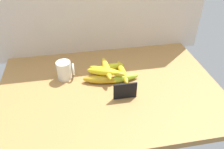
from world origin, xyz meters
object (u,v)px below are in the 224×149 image
(banana_5, at_px, (108,71))
(banana_7, at_px, (102,72))
(banana_2, at_px, (100,80))
(coffee_mug, at_px, (65,70))
(banana_3, at_px, (123,78))
(banana_6, at_px, (106,68))
(chalkboard_sign, at_px, (125,91))
(banana_4, at_px, (107,68))
(banana_1, at_px, (105,75))
(banana_0, at_px, (122,72))

(banana_5, xyz_separation_m, banana_7, (-0.03, -0.01, 0.01))
(banana_2, bearing_deg, coffee_mug, 156.69)
(banana_3, xyz_separation_m, banana_7, (-0.10, 0.02, 0.04))
(banana_2, distance_m, banana_6, 0.07)
(banana_2, xyz_separation_m, banana_3, (0.12, -0.01, -0.00))
(chalkboard_sign, relative_size, banana_3, 0.62)
(banana_4, xyz_separation_m, banana_6, (-0.01, -0.05, 0.03))
(banana_2, height_order, banana_7, banana_7)
(banana_1, bearing_deg, banana_3, -26.57)
(banana_3, bearing_deg, chalkboard_sign, -97.54)
(banana_5, distance_m, banana_6, 0.02)
(banana_1, relative_size, banana_7, 1.07)
(coffee_mug, xyz_separation_m, banana_2, (0.17, -0.07, -0.03))
(banana_2, height_order, banana_4, same)
(banana_1, relative_size, banana_3, 0.91)
(banana_1, bearing_deg, coffee_mug, 169.14)
(banana_2, height_order, banana_5, banana_5)
(coffee_mug, bearing_deg, banana_6, -6.88)
(banana_5, bearing_deg, banana_7, -159.60)
(banana_0, bearing_deg, banana_5, -164.15)
(coffee_mug, relative_size, banana_6, 0.50)
(banana_0, bearing_deg, banana_4, 146.33)
(coffee_mug, relative_size, banana_2, 0.55)
(banana_0, distance_m, banana_5, 0.09)
(chalkboard_sign, relative_size, banana_2, 0.62)
(coffee_mug, height_order, banana_6, coffee_mug)
(banana_2, height_order, banana_3, banana_2)
(banana_3, bearing_deg, banana_0, 78.74)
(banana_6, bearing_deg, banana_4, 75.58)
(banana_5, relative_size, banana_6, 1.00)
(banana_3, xyz_separation_m, banana_4, (-0.07, 0.11, 0.00))
(coffee_mug, bearing_deg, banana_0, -4.89)
(chalkboard_sign, height_order, banana_2, chalkboard_sign)
(banana_1, height_order, banana_7, banana_7)
(banana_0, distance_m, banana_4, 0.09)
(chalkboard_sign, xyz_separation_m, banana_7, (-0.09, 0.15, 0.02))
(banana_1, bearing_deg, chalkboard_sign, -68.83)
(banana_2, bearing_deg, banana_1, 47.35)
(banana_0, xyz_separation_m, banana_2, (-0.13, -0.05, 0.00))
(banana_4, height_order, banana_5, banana_5)
(chalkboard_sign, distance_m, banana_4, 0.24)
(banana_0, height_order, banana_7, banana_7)
(banana_1, xyz_separation_m, banana_5, (0.01, -0.01, 0.03))
(banana_3, relative_size, banana_6, 0.89)
(banana_2, relative_size, banana_7, 1.18)
(banana_0, bearing_deg, banana_1, -171.67)
(coffee_mug, xyz_separation_m, banana_5, (0.22, -0.05, 0.00))
(banana_5, xyz_separation_m, banana_6, (-0.01, 0.02, 0.00))
(coffee_mug, bearing_deg, banana_4, 6.55)
(banana_5, height_order, banana_7, banana_7)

